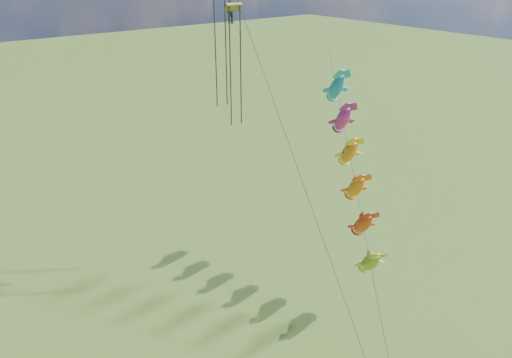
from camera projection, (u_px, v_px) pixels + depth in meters
fish_windsock_rig at (352, 170)px, 34.81m from camera, size 7.48×14.21×17.15m
parafoil_rig at (234, 30)px, 31.55m from camera, size 2.03×17.55×24.14m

